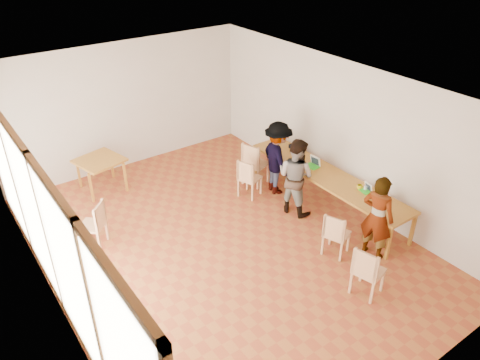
{
  "coord_description": "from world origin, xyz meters",
  "views": [
    {
      "loc": [
        -3.85,
        -5.96,
        5.49
      ],
      "look_at": [
        0.57,
        0.18,
        1.1
      ],
      "focal_mm": 35.0,
      "sensor_mm": 36.0,
      "label": 1
    }
  ],
  "objects": [
    {
      "name": "side_table",
      "position": [
        -1.06,
        3.2,
        0.67
      ],
      "size": [
        0.9,
        0.9,
        0.75
      ],
      "rotation": [
        0.0,
        0.0,
        0.24
      ],
      "color": "#A77125",
      "rests_on": "ground"
    },
    {
      "name": "communal_table",
      "position": [
        2.5,
        -0.19,
        0.7
      ],
      "size": [
        0.8,
        4.0,
        0.75
      ],
      "color": "#A77125",
      "rests_on": "ground"
    },
    {
      "name": "laptop_far",
      "position": [
        2.54,
        0.24,
        0.81
      ],
      "size": [
        0.26,
        0.29,
        0.23
      ],
      "rotation": [
        0.0,
        0.0,
        0.09
      ],
      "color": "green",
      "rests_on": "communal_table"
    },
    {
      "name": "wall_right",
      "position": [
        3.0,
        0.0,
        1.5
      ],
      "size": [
        0.1,
        8.0,
        3.0
      ],
      "primitive_type": "cube",
      "color": "beige",
      "rests_on": "ground"
    },
    {
      "name": "clear_glass",
      "position": [
        2.67,
        -1.08,
        0.8
      ],
      "size": [
        0.07,
        0.07,
        0.09
      ],
      "primitive_type": "cylinder",
      "color": "silver",
      "rests_on": "communal_table"
    },
    {
      "name": "laptop_near",
      "position": [
        2.59,
        -1.57,
        0.8
      ],
      "size": [
        0.24,
        0.26,
        0.19
      ],
      "rotation": [
        0.0,
        0.0,
        0.18
      ],
      "color": "green",
      "rests_on": "communal_table"
    },
    {
      "name": "ground",
      "position": [
        0.0,
        0.0,
        0.0
      ],
      "size": [
        8.0,
        8.0,
        0.0
      ],
      "primitive_type": "plane",
      "color": "#9D5226",
      "rests_on": "ground"
    },
    {
      "name": "green_bottle",
      "position": [
        2.63,
        -1.48,
        0.89
      ],
      "size": [
        0.07,
        0.07,
        0.28
      ],
      "primitive_type": "cylinder",
      "color": "#166B2C",
      "rests_on": "communal_table"
    },
    {
      "name": "yellow_mug",
      "position": [
        2.61,
        -0.98,
        0.79
      ],
      "size": [
        0.13,
        0.13,
        0.09
      ],
      "primitive_type": "imported",
      "rotation": [
        0.0,
        0.0,
        0.18
      ],
      "color": "gold",
      "rests_on": "communal_table"
    },
    {
      "name": "chair_empty",
      "position": [
        1.79,
        1.38,
        0.63
      ],
      "size": [
        0.61,
        0.61,
        0.55
      ],
      "rotation": [
        0.0,
        0.0,
        0.32
      ],
      "color": "tan",
      "rests_on": "ground"
    },
    {
      "name": "black_pouch",
      "position": [
        2.76,
        1.09,
        0.8
      ],
      "size": [
        0.16,
        0.26,
        0.09
      ],
      "primitive_type": "cube",
      "color": "black",
      "rests_on": "communal_table"
    },
    {
      "name": "person_far",
      "position": [
        2.05,
        0.86,
        0.83
      ],
      "size": [
        0.84,
        1.18,
        1.65
      ],
      "primitive_type": "imported",
      "rotation": [
        0.0,
        0.0,
        1.34
      ],
      "color": "gray",
      "rests_on": "ground"
    },
    {
      "name": "person_near",
      "position": [
        2.04,
        -1.89,
        0.82
      ],
      "size": [
        0.51,
        0.67,
        1.63
      ],
      "primitive_type": "imported",
      "rotation": [
        0.0,
        0.0,
        1.8
      ],
      "color": "gray",
      "rests_on": "ground"
    },
    {
      "name": "wall_back",
      "position": [
        0.0,
        4.0,
        1.5
      ],
      "size": [
        6.0,
        0.1,
        3.0
      ],
      "primitive_type": "cube",
      "color": "beige",
      "rests_on": "ground"
    },
    {
      "name": "chair_near",
      "position": [
        1.11,
        -2.51,
        0.57
      ],
      "size": [
        0.53,
        0.53,
        0.5
      ],
      "rotation": [
        0.0,
        0.0,
        0.25
      ],
      "color": "tan",
      "rests_on": "ground"
    },
    {
      "name": "chair_far",
      "position": [
        1.38,
        1.03,
        0.55
      ],
      "size": [
        0.54,
        0.54,
        0.48
      ],
      "rotation": [
        0.0,
        0.0,
        0.37
      ],
      "color": "tan",
      "rests_on": "ground"
    },
    {
      "name": "chair_spare",
      "position": [
        -1.89,
        1.28,
        0.56
      ],
      "size": [
        0.6,
        0.6,
        0.49
      ],
      "rotation": [
        0.0,
        0.0,
        2.37
      ],
      "color": "tan",
      "rests_on": "ground"
    },
    {
      "name": "condiment_cup",
      "position": [
        2.23,
        0.06,
        0.78
      ],
      "size": [
        0.08,
        0.08,
        0.06
      ],
      "primitive_type": "cylinder",
      "color": "white",
      "rests_on": "communal_table"
    },
    {
      "name": "wall_front",
      "position": [
        0.0,
        -4.0,
        1.5
      ],
      "size": [
        6.0,
        0.1,
        3.0
      ],
      "primitive_type": "cube",
      "color": "beige",
      "rests_on": "ground"
    },
    {
      "name": "pink_phone",
      "position": [
        2.46,
        0.75,
        0.76
      ],
      "size": [
        0.05,
        0.1,
        0.01
      ],
      "primitive_type": "cube",
      "color": "#D23F6E",
      "rests_on": "communal_table"
    },
    {
      "name": "ceiling",
      "position": [
        0.0,
        0.0,
        3.02
      ],
      "size": [
        6.0,
        8.0,
        0.04
      ],
      "primitive_type": "cube",
      "color": "white",
      "rests_on": "wall_back"
    },
    {
      "name": "person_mid",
      "position": [
        1.85,
        0.05,
        0.82
      ],
      "size": [
        0.8,
        0.92,
        1.64
      ],
      "primitive_type": "imported",
      "rotation": [
        0.0,
        0.0,
        1.82
      ],
      "color": "gray",
      "rests_on": "ground"
    },
    {
      "name": "chair_mid",
      "position": [
        1.45,
        -1.49,
        0.54
      ],
      "size": [
        0.53,
        0.53,
        0.47
      ],
      "rotation": [
        0.0,
        0.0,
        0.38
      ],
      "color": "tan",
      "rests_on": "ground"
    },
    {
      "name": "laptop_mid",
      "position": [
        2.66,
        -1.11,
        0.8
      ],
      "size": [
        0.21,
        0.23,
        0.18
      ],
      "rotation": [
        0.0,
        0.0,
        -0.17
      ],
      "color": "green",
      "rests_on": "communal_table"
    },
    {
      "name": "window_wall",
      "position": [
        -2.96,
        0.0,
        1.5
      ],
      "size": [
        0.1,
        8.0,
        3.0
      ],
      "primitive_type": "cube",
      "color": "white",
      "rests_on": "ground"
    }
  ]
}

